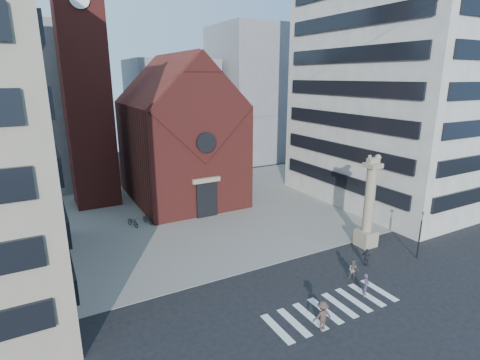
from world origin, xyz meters
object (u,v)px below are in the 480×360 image
(lion_column, at_px, (369,211))
(pedestrian_2, at_px, (367,258))
(traffic_light, at_px, (420,234))
(pedestrian_1, at_px, (353,270))
(pedestrian_0, at_px, (366,285))
(scooter_0, at_px, (133,222))

(lion_column, distance_m, pedestrian_2, 4.93)
(traffic_light, distance_m, pedestrian_2, 5.31)
(lion_column, bearing_deg, pedestrian_1, -144.38)
(lion_column, xyz_separation_m, traffic_light, (1.99, -4.00, -1.17))
(pedestrian_1, distance_m, pedestrian_2, 2.86)
(pedestrian_0, bearing_deg, pedestrian_2, 10.62)
(pedestrian_0, relative_size, pedestrian_2, 1.14)
(traffic_light, height_order, pedestrian_1, traffic_light)
(lion_column, xyz_separation_m, pedestrian_1, (-5.59, -4.01, -2.62))
(lion_column, relative_size, pedestrian_2, 5.64)
(scooter_0, bearing_deg, lion_column, -58.14)
(traffic_light, distance_m, pedestrian_1, 7.72)
(pedestrian_1, relative_size, pedestrian_2, 1.09)
(scooter_0, bearing_deg, pedestrian_0, -79.47)
(traffic_light, height_order, pedestrian_2, traffic_light)
(lion_column, relative_size, pedestrian_0, 4.95)
(pedestrian_2, relative_size, scooter_0, 0.81)
(lion_column, xyz_separation_m, pedestrian_2, (-2.97, -2.88, -2.69))
(traffic_light, bearing_deg, pedestrian_2, 167.26)
(pedestrian_0, bearing_deg, pedestrian_1, 36.08)
(pedestrian_1, relative_size, scooter_0, 0.88)
(pedestrian_2, bearing_deg, pedestrian_0, 116.34)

